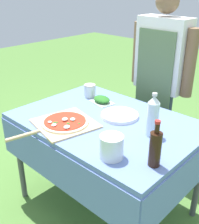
{
  "coord_description": "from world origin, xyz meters",
  "views": [
    {
      "loc": [
        1.18,
        -1.31,
        1.66
      ],
      "look_at": [
        -0.06,
        0.0,
        0.81
      ],
      "focal_mm": 45.0,
      "sensor_mm": 36.0,
      "label": 1
    }
  ],
  "objects": [
    {
      "name": "water_bottle",
      "position": [
        0.35,
        0.04,
        0.91
      ],
      "size": [
        0.07,
        0.07,
        0.28
      ],
      "color": "silver",
      "rests_on": "prep_table"
    },
    {
      "name": "mixing_tub",
      "position": [
        0.33,
        -0.32,
        0.84
      ],
      "size": [
        0.13,
        0.13,
        0.13
      ],
      "primitive_type": "cylinder",
      "color": "silver",
      "rests_on": "prep_table"
    },
    {
      "name": "sauce_jar",
      "position": [
        -0.39,
        0.22,
        0.82
      ],
      "size": [
        0.1,
        0.1,
        0.11
      ],
      "color": "silver",
      "rests_on": "prep_table"
    },
    {
      "name": "herb_container",
      "position": [
        -0.23,
        0.2,
        0.8
      ],
      "size": [
        0.2,
        0.17,
        0.05
      ],
      "rotation": [
        0.0,
        0.0,
        -0.2
      ],
      "color": "silver",
      "rests_on": "prep_table"
    },
    {
      "name": "prep_table",
      "position": [
        0.0,
        0.0,
        0.69
      ],
      "size": [
        1.27,
        0.91,
        0.77
      ],
      "color": "#607AB7",
      "rests_on": "ground"
    },
    {
      "name": "ground_plane",
      "position": [
        0.0,
        0.0,
        0.0
      ],
      "size": [
        12.0,
        12.0,
        0.0
      ],
      "primitive_type": "plane",
      "color": "#517F38"
    },
    {
      "name": "person_cook",
      "position": [
        -0.03,
        0.73,
        0.95
      ],
      "size": [
        0.6,
        0.21,
        1.61
      ],
      "rotation": [
        0.0,
        0.0,
        3.1
      ],
      "color": "#333D56",
      "rests_on": "ground"
    },
    {
      "name": "plate_stack",
      "position": [
        0.04,
        0.1,
        0.79
      ],
      "size": [
        0.27,
        0.27,
        0.02
      ],
      "color": "white",
      "rests_on": "prep_table"
    },
    {
      "name": "pizza_on_peel",
      "position": [
        -0.16,
        -0.25,
        0.79
      ],
      "size": [
        0.44,
        0.62,
        0.06
      ],
      "rotation": [
        0.0,
        0.0,
        -0.22
      ],
      "color": "#D1B27F",
      "rests_on": "prep_table"
    },
    {
      "name": "oil_bottle",
      "position": [
        0.54,
        -0.22,
        0.88
      ],
      "size": [
        0.06,
        0.06,
        0.26
      ],
      "color": "black",
      "rests_on": "prep_table"
    }
  ]
}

